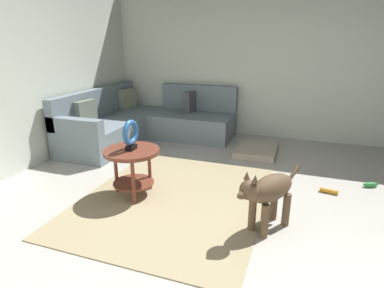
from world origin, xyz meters
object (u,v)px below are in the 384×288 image
object	(u,v)px
side_table	(132,160)
sectional_couch	(145,123)
dog_bed_mat	(257,149)
dog	(268,192)
dog_toy_bone	(370,185)
torus_sculpture	(131,134)
dog_toy_rope	(329,191)

from	to	relation	value
side_table	sectional_couch	bearing A→B (deg)	24.18
dog_bed_mat	dog	xyz separation A→B (m)	(-2.09, -0.39, 0.33)
side_table	dog	xyz separation A→B (m)	(-0.19, -1.47, -0.04)
sectional_couch	dog_toy_bone	world-z (taller)	sectional_couch
torus_sculpture	dog_toy_bone	bearing A→B (deg)	-66.42
side_table	dog	distance (m)	1.48
sectional_couch	dog_toy_bone	distance (m)	3.49
sectional_couch	dog_toy_rope	distance (m)	3.14
side_table	dog_bed_mat	distance (m)	2.21
side_table	dog	size ratio (longest dim) A/B	0.80
sectional_couch	torus_sculpture	bearing A→B (deg)	-155.82
side_table	dog_toy_bone	distance (m)	2.79
dog_bed_mat	torus_sculpture	bearing A→B (deg)	150.33
torus_sculpture	dog_toy_bone	size ratio (longest dim) A/B	1.81
sectional_couch	dog_bed_mat	xyz separation A→B (m)	(-0.01, -1.93, -0.25)
sectional_couch	dog	distance (m)	3.14
torus_sculpture	dog_bed_mat	distance (m)	2.28
sectional_couch	torus_sculpture	world-z (taller)	sectional_couch
dog_toy_rope	dog_toy_bone	xyz separation A→B (m)	(0.33, -0.47, 0.00)
dog_toy_bone	torus_sculpture	bearing A→B (deg)	113.58
dog_toy_rope	dog_toy_bone	bearing A→B (deg)	-54.88
dog_bed_mat	dog_toy_bone	world-z (taller)	dog_bed_mat
dog_bed_mat	dog_toy_bone	size ratio (longest dim) A/B	4.44
torus_sculpture	dog	xyz separation A→B (m)	(-0.19, -1.47, -0.33)
sectional_couch	side_table	xyz separation A→B (m)	(-1.91, -0.86, 0.12)
dog	sectional_couch	bearing A→B (deg)	-10.29
torus_sculpture	dog_bed_mat	bearing A→B (deg)	-29.67
dog_bed_mat	dog_toy_rope	world-z (taller)	dog_bed_mat
dog_bed_mat	dog_toy_rope	distance (m)	1.49
dog_toy_rope	dog_toy_bone	world-z (taller)	dog_toy_bone
side_table	torus_sculpture	bearing A→B (deg)	-93.58
torus_sculpture	dog_toy_bone	distance (m)	2.85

